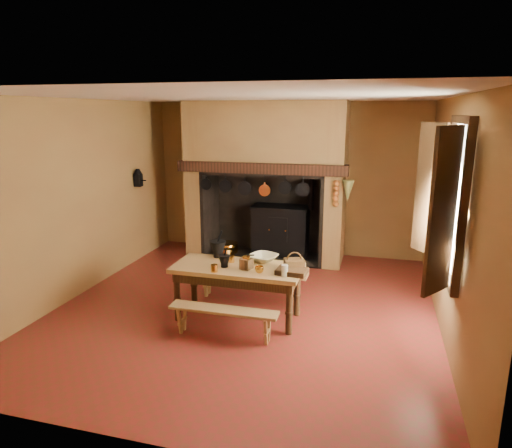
# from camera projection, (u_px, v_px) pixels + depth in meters

# --- Properties ---
(floor) EXTENTS (5.50, 5.50, 0.00)m
(floor) POSITION_uv_depth(u_px,v_px,m) (246.00, 307.00, 6.27)
(floor) COLOR maroon
(floor) RESTS_ON ground
(ceiling) EXTENTS (5.50, 5.50, 0.00)m
(ceiling) POSITION_uv_depth(u_px,v_px,m) (245.00, 96.00, 5.59)
(ceiling) COLOR silver
(ceiling) RESTS_ON back_wall
(back_wall) EXTENTS (5.00, 0.02, 2.80)m
(back_wall) POSITION_uv_depth(u_px,v_px,m) (287.00, 179.00, 8.51)
(back_wall) COLOR olive
(back_wall) RESTS_ON floor
(wall_left) EXTENTS (0.02, 5.50, 2.80)m
(wall_left) POSITION_uv_depth(u_px,v_px,m) (79.00, 199.00, 6.57)
(wall_left) COLOR olive
(wall_left) RESTS_ON floor
(wall_right) EXTENTS (0.02, 5.50, 2.80)m
(wall_right) POSITION_uv_depth(u_px,v_px,m) (452.00, 219.00, 5.29)
(wall_right) COLOR olive
(wall_right) RESTS_ON floor
(wall_front) EXTENTS (5.00, 0.02, 2.80)m
(wall_front) POSITION_uv_depth(u_px,v_px,m) (140.00, 282.00, 3.35)
(wall_front) COLOR olive
(wall_front) RESTS_ON floor
(chimney_breast) EXTENTS (2.95, 0.96, 2.80)m
(chimney_breast) POSITION_uv_depth(u_px,v_px,m) (266.00, 158.00, 8.07)
(chimney_breast) COLOR olive
(chimney_breast) RESTS_ON floor
(iron_range) EXTENTS (1.12, 0.55, 1.60)m
(iron_range) POSITION_uv_depth(u_px,v_px,m) (281.00, 230.00, 8.45)
(iron_range) COLOR black
(iron_range) RESTS_ON floor
(hearth_pans) EXTENTS (0.51, 0.62, 0.20)m
(hearth_pans) POSITION_uv_depth(u_px,v_px,m) (226.00, 249.00, 8.59)
(hearth_pans) COLOR gold
(hearth_pans) RESTS_ON floor
(hanging_pans) EXTENTS (1.92, 0.29, 0.27)m
(hanging_pans) POSITION_uv_depth(u_px,v_px,m) (257.00, 188.00, 7.72)
(hanging_pans) COLOR black
(hanging_pans) RESTS_ON chimney_breast
(onion_string) EXTENTS (0.12, 0.10, 0.46)m
(onion_string) POSITION_uv_depth(u_px,v_px,m) (336.00, 194.00, 7.37)
(onion_string) COLOR #AE4E20
(onion_string) RESTS_ON chimney_breast
(herb_bunch) EXTENTS (0.20, 0.20, 0.35)m
(herb_bunch) POSITION_uv_depth(u_px,v_px,m) (348.00, 191.00, 7.31)
(herb_bunch) COLOR #525729
(herb_bunch) RESTS_ON chimney_breast
(window) EXTENTS (0.39, 1.75, 1.76)m
(window) POSITION_uv_depth(u_px,v_px,m) (445.00, 200.00, 4.89)
(window) COLOR white
(window) RESTS_ON wall_right
(wall_coffee_mill) EXTENTS (0.23, 0.16, 0.31)m
(wall_coffee_mill) POSITION_uv_depth(u_px,v_px,m) (138.00, 176.00, 7.97)
(wall_coffee_mill) COLOR black
(wall_coffee_mill) RESTS_ON wall_left
(work_table) EXTENTS (1.64, 0.73, 0.71)m
(work_table) POSITION_uv_depth(u_px,v_px,m) (238.00, 274.00, 5.82)
(work_table) COLOR #A87E4D
(work_table) RESTS_ON floor
(bench_front) EXTENTS (1.31, 0.23, 0.37)m
(bench_front) POSITION_uv_depth(u_px,v_px,m) (224.00, 316.00, 5.37)
(bench_front) COLOR #A87E4D
(bench_front) RESTS_ON floor
(bench_back) EXTENTS (1.62, 0.28, 0.45)m
(bench_back) POSITION_uv_depth(u_px,v_px,m) (251.00, 277.00, 6.45)
(bench_back) COLOR #A87E4D
(bench_back) RESTS_ON floor
(mortar_large) EXTENTS (0.22, 0.22, 0.37)m
(mortar_large) POSITION_uv_depth(u_px,v_px,m) (218.00, 248.00, 6.12)
(mortar_large) COLOR black
(mortar_large) RESTS_ON work_table
(mortar_small) EXTENTS (0.15, 0.15, 0.26)m
(mortar_small) POSITION_uv_depth(u_px,v_px,m) (224.00, 260.00, 5.74)
(mortar_small) COLOR black
(mortar_small) RESTS_ON work_table
(coffee_grinder) EXTENTS (0.19, 0.16, 0.20)m
(coffee_grinder) POSITION_uv_depth(u_px,v_px,m) (246.00, 263.00, 5.68)
(coffee_grinder) COLOR #31220F
(coffee_grinder) RESTS_ON work_table
(brass_mug_a) EXTENTS (0.09, 0.09, 0.09)m
(brass_mug_a) POSITION_uv_depth(u_px,v_px,m) (214.00, 268.00, 5.57)
(brass_mug_a) COLOR gold
(brass_mug_a) RESTS_ON work_table
(brass_mug_b) EXTENTS (0.09, 0.09, 0.09)m
(brass_mug_b) POSITION_uv_depth(u_px,v_px,m) (232.00, 259.00, 5.94)
(brass_mug_b) COLOR gold
(brass_mug_b) RESTS_ON work_table
(mixing_bowl) EXTENTS (0.46, 0.46, 0.09)m
(mixing_bowl) POSITION_uv_depth(u_px,v_px,m) (264.00, 258.00, 5.98)
(mixing_bowl) COLOR beige
(mixing_bowl) RESTS_ON work_table
(stoneware_crock) EXTENTS (0.14, 0.14, 0.14)m
(stoneware_crock) POSITION_uv_depth(u_px,v_px,m) (244.00, 264.00, 5.67)
(stoneware_crock) COLOR brown
(stoneware_crock) RESTS_ON work_table
(glass_jar) EXTENTS (0.09, 0.09, 0.14)m
(glass_jar) POSITION_uv_depth(u_px,v_px,m) (285.00, 271.00, 5.42)
(glass_jar) COLOR beige
(glass_jar) RESTS_ON work_table
(wicker_basket) EXTENTS (0.29, 0.25, 0.23)m
(wicker_basket) POSITION_uv_depth(u_px,v_px,m) (294.00, 264.00, 5.65)
(wicker_basket) COLOR #493016
(wicker_basket) RESTS_ON work_table
(wooden_tray) EXTENTS (0.38, 0.29, 0.06)m
(wooden_tray) POSITION_uv_depth(u_px,v_px,m) (292.00, 271.00, 5.51)
(wooden_tray) COLOR #31220F
(wooden_tray) RESTS_ON work_table
(brass_cup) EXTENTS (0.14, 0.14, 0.08)m
(brass_cup) POSITION_uv_depth(u_px,v_px,m) (259.00, 270.00, 5.54)
(brass_cup) COLOR gold
(brass_cup) RESTS_ON work_table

